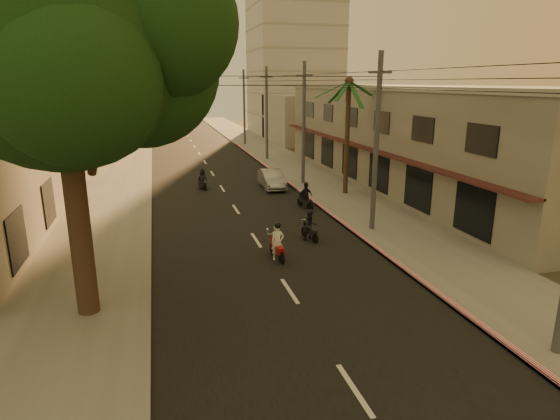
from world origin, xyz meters
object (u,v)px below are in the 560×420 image
at_px(scooter_mid_b, 306,197).
at_px(scooter_mid_a, 310,226).
at_px(broadleaf_tree, 73,49).
at_px(parked_car, 272,179).
at_px(scooter_far_a, 202,180).
at_px(scooter_red, 277,243).
at_px(palm_tree, 349,88).

bearing_deg(scooter_mid_b, scooter_mid_a, -120.54).
bearing_deg(broadleaf_tree, scooter_mid_b, 45.44).
bearing_deg(parked_car, scooter_far_a, 172.55).
distance_m(scooter_mid_a, scooter_mid_b, 5.97).
distance_m(scooter_red, scooter_mid_b, 8.73).
xyz_separation_m(scooter_mid_b, scooter_far_a, (-5.60, 6.98, -0.05)).
relative_size(scooter_red, scooter_mid_b, 1.04).
relative_size(palm_tree, scooter_red, 4.72).
bearing_deg(scooter_mid_a, scooter_mid_b, 63.73).
bearing_deg(parked_car, palm_tree, -34.91).
bearing_deg(scooter_far_a, parked_car, -22.65).
relative_size(scooter_far_a, parked_car, 0.38).
relative_size(scooter_mid_b, scooter_far_a, 1.06).
distance_m(scooter_red, scooter_mid_a, 3.05).
bearing_deg(scooter_far_a, palm_tree, -37.02).
height_order(broadleaf_tree, scooter_mid_a, broadleaf_tree).
xyz_separation_m(scooter_mid_a, scooter_mid_b, (1.61, 5.75, 0.05)).
distance_m(palm_tree, scooter_mid_a, 12.05).
height_order(scooter_red, scooter_mid_a, scooter_red).
bearing_deg(scooter_far_a, scooter_red, -96.61).
xyz_separation_m(broadleaf_tree, scooter_mid_a, (9.20, 5.23, -7.76)).
bearing_deg(broadleaf_tree, parked_car, 59.30).
bearing_deg(parked_car, scooter_red, -101.08).
relative_size(broadleaf_tree, scooter_mid_a, 7.65).
bearing_deg(palm_tree, scooter_far_a, 156.42).
xyz_separation_m(palm_tree, parked_car, (-4.43, 3.30, -6.48)).
xyz_separation_m(scooter_mid_a, scooter_far_a, (-3.99, 12.73, -0.00)).
relative_size(scooter_mid_a, scooter_mid_b, 0.95).
distance_m(palm_tree, scooter_mid_b, 7.97).
height_order(broadleaf_tree, scooter_red, broadleaf_tree).
bearing_deg(scooter_far_a, scooter_mid_b, -64.71).
xyz_separation_m(scooter_red, scooter_mid_b, (3.82, 7.85, 0.01)).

